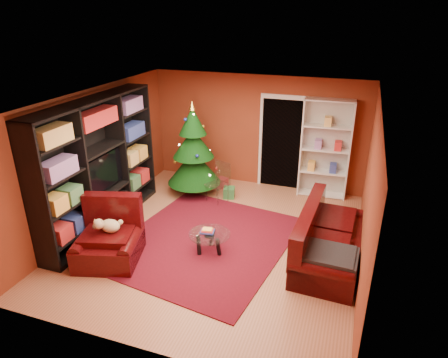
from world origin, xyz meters
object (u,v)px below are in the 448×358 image
(gift_box_green, at_px, (229,193))
(armchair, at_px, (108,238))
(christmas_tree, at_px, (193,150))
(acrylic_chair, at_px, (217,185))
(rug, at_px, (204,241))
(gift_box_teal, at_px, (201,177))
(media_unit, at_px, (99,166))
(coffee_table, at_px, (210,243))
(dog, at_px, (110,226))
(gift_box_red, at_px, (222,183))
(sofa, at_px, (331,236))
(white_bookshelf, at_px, (325,149))

(gift_box_green, distance_m, armchair, 3.19)
(gift_box_green, bearing_deg, christmas_tree, 179.63)
(acrylic_chair, bearing_deg, christmas_tree, 179.48)
(rug, xyz_separation_m, gift_box_teal, (-1.07, 2.46, 0.14))
(media_unit, xyz_separation_m, coffee_table, (2.30, -0.26, -1.05))
(christmas_tree, distance_m, dog, 2.95)
(christmas_tree, height_order, dog, christmas_tree)
(gift_box_red, relative_size, dog, 0.58)
(gift_box_red, xyz_separation_m, sofa, (2.71, -2.21, 0.35))
(christmas_tree, relative_size, dog, 5.37)
(gift_box_teal, distance_m, sofa, 4.01)
(rug, height_order, gift_box_teal, gift_box_teal)
(christmas_tree, distance_m, gift_box_red, 1.16)
(gift_box_green, bearing_deg, rug, -85.29)
(white_bookshelf, xyz_separation_m, sofa, (0.43, -2.55, -0.63))
(media_unit, height_order, coffee_table, media_unit)
(gift_box_red, relative_size, acrylic_chair, 0.29)
(armchair, bearing_deg, sofa, 3.90)
(white_bookshelf, relative_size, armchair, 2.07)
(dog, bearing_deg, acrylic_chair, 55.24)
(christmas_tree, xyz_separation_m, acrylic_chair, (0.66, -0.27, -0.64))
(gift_box_teal, bearing_deg, sofa, -34.83)
(christmas_tree, relative_size, gift_box_green, 8.83)
(rug, relative_size, white_bookshelf, 1.47)
(sofa, height_order, acrylic_chair, sofa)
(gift_box_red, bearing_deg, gift_box_green, -54.51)
(rug, distance_m, acrylic_chair, 1.72)
(gift_box_teal, height_order, dog, dog)
(sofa, bearing_deg, white_bookshelf, 12.22)
(rug, relative_size, christmas_tree, 1.54)
(gift_box_teal, xyz_separation_m, gift_box_red, (0.57, -0.07, -0.03))
(media_unit, distance_m, armchair, 1.53)
(gift_box_red, distance_m, dog, 3.51)
(gift_box_green, height_order, coffee_table, coffee_table)
(christmas_tree, bearing_deg, dog, -95.15)
(gift_box_teal, distance_m, coffee_table, 3.03)
(gift_box_teal, distance_m, gift_box_green, 1.07)
(rug, bearing_deg, coffee_table, -52.86)
(rug, xyz_separation_m, gift_box_green, (-0.16, 1.91, 0.11))
(rug, bearing_deg, acrylic_chair, 101.86)
(gift_box_teal, height_order, armchair, armchair)
(white_bookshelf, distance_m, dog, 4.83)
(media_unit, bearing_deg, armchair, -52.67)
(christmas_tree, distance_m, gift_box_green, 1.25)
(gift_box_red, height_order, armchair, armchair)
(gift_box_red, height_order, sofa, sofa)
(gift_box_teal, xyz_separation_m, acrylic_chair, (0.73, -0.82, 0.25))
(rug, distance_m, white_bookshelf, 3.44)
(gift_box_red, xyz_separation_m, dog, (-0.77, -3.38, 0.52))
(gift_box_red, relative_size, coffee_table, 0.32)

